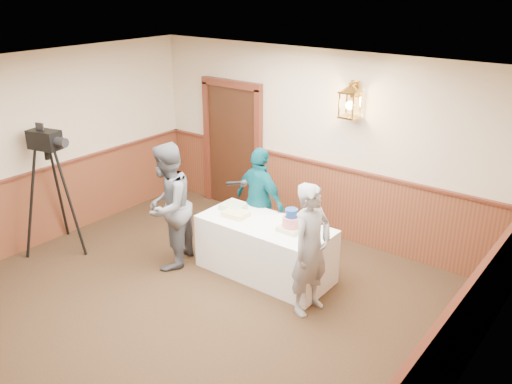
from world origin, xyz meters
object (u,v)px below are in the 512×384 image
at_px(interviewer, 168,206).
at_px(baker, 311,249).
at_px(tiered_cake, 291,222).
at_px(sheet_cake_yellow, 236,214).
at_px(sheet_cake_green, 233,207).
at_px(assistant_p, 260,201).
at_px(display_table, 265,249).
at_px(tv_camera_rig, 53,198).

relative_size(interviewer, baker, 1.08).
bearing_deg(tiered_cake, sheet_cake_yellow, -174.10).
relative_size(tiered_cake, sheet_cake_yellow, 0.91).
relative_size(sheet_cake_green, assistant_p, 0.20).
relative_size(sheet_cake_yellow, assistant_p, 0.21).
bearing_deg(assistant_p, tiered_cake, 161.97).
distance_m(display_table, baker, 1.07).
bearing_deg(tiered_cake, interviewer, -159.03).
xyz_separation_m(tiered_cake, tv_camera_rig, (-3.22, -1.27, -0.06)).
xyz_separation_m(tiered_cake, assistant_p, (-0.84, 0.47, -0.09)).
bearing_deg(tiered_cake, sheet_cake_green, 176.18).
height_order(sheet_cake_green, tv_camera_rig, tv_camera_rig).
xyz_separation_m(sheet_cake_green, interviewer, (-0.57, -0.67, 0.09)).
bearing_deg(baker, sheet_cake_yellow, 85.51).
height_order(sheet_cake_green, interviewer, interviewer).
bearing_deg(assistant_p, sheet_cake_green, 78.08).
bearing_deg(sheet_cake_green, tiered_cake, -3.82).
height_order(display_table, tv_camera_rig, tv_camera_rig).
relative_size(tiered_cake, assistant_p, 0.19).
distance_m(sheet_cake_yellow, sheet_cake_green, 0.24).
distance_m(tiered_cake, baker, 0.65).
height_order(sheet_cake_yellow, assistant_p, assistant_p).
xyz_separation_m(tiered_cake, baker, (0.53, -0.37, -0.06)).
height_order(display_table, assistant_p, assistant_p).
xyz_separation_m(sheet_cake_yellow, baker, (1.36, -0.29, 0.02)).
bearing_deg(sheet_cake_green, display_table, -8.09).
height_order(tiered_cake, sheet_cake_yellow, tiered_cake).
relative_size(display_table, interviewer, 1.03).
xyz_separation_m(sheet_cake_green, baker, (1.54, -0.44, 0.02)).
bearing_deg(tv_camera_rig, interviewer, 9.51).
height_order(tiered_cake, assistant_p, assistant_p).
bearing_deg(sheet_cake_yellow, display_table, 8.33).
xyz_separation_m(interviewer, tv_camera_rig, (-1.63, -0.67, -0.07)).
distance_m(sheet_cake_green, baker, 1.60).
distance_m(baker, tv_camera_rig, 3.85).
bearing_deg(tv_camera_rig, baker, 0.81).
bearing_deg(tv_camera_rig, display_table, 11.19).
height_order(baker, assistant_p, baker).
relative_size(tiered_cake, baker, 0.18).
bearing_deg(baker, sheet_cake_green, 81.44).
bearing_deg(tv_camera_rig, tiered_cake, 8.89).
bearing_deg(interviewer, baker, 75.19).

